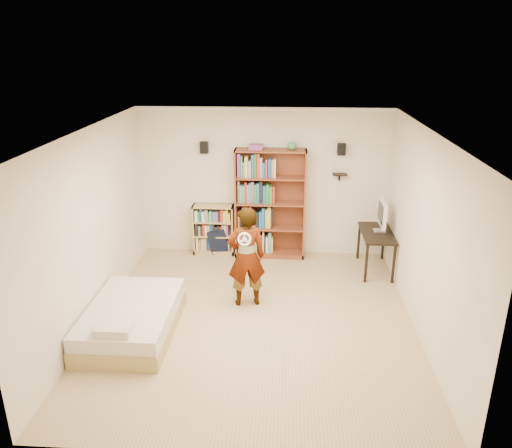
{
  "coord_description": "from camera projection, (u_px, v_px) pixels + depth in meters",
  "views": [
    {
      "loc": [
        0.41,
        -6.22,
        3.79
      ],
      "look_at": [
        -0.02,
        0.6,
        1.25
      ],
      "focal_mm": 35.0,
      "sensor_mm": 36.0,
      "label": 1
    }
  ],
  "objects": [
    {
      "name": "room_shell",
      "position": [
        255.0,
        204.0,
        6.55
      ],
      "size": [
        4.52,
        5.02,
        2.71
      ],
      "color": "white",
      "rests_on": "ground"
    },
    {
      "name": "navy_bag",
      "position": [
        219.0,
        241.0,
        9.3
      ],
      "size": [
        0.4,
        0.28,
        0.51
      ],
      "primitive_type": null,
      "rotation": [
        0.0,
        0.0,
        0.11
      ],
      "color": "black",
      "rests_on": "ground"
    },
    {
      "name": "person",
      "position": [
        246.0,
        257.0,
        7.36
      ],
      "size": [
        0.63,
        0.48,
        1.55
      ],
      "primitive_type": "imported",
      "rotation": [
        0.0,
        0.0,
        3.36
      ],
      "color": "black",
      "rests_on": "ground"
    },
    {
      "name": "imac",
      "position": [
        381.0,
        216.0,
        8.44
      ],
      "size": [
        0.11,
        0.54,
        0.54
      ],
      "primitive_type": null,
      "rotation": [
        0.0,
        0.0,
        -0.01
      ],
      "color": "white",
      "rests_on": "computer_desk"
    },
    {
      "name": "ground",
      "position": [
        255.0,
        320.0,
        7.16
      ],
      "size": [
        4.5,
        5.0,
        0.01
      ],
      "primitive_type": "cube",
      "color": "tan",
      "rests_on": "ground"
    },
    {
      "name": "daybed",
      "position": [
        131.0,
        316.0,
        6.78
      ],
      "size": [
        1.15,
        1.76,
        0.52
      ],
      "primitive_type": null,
      "color": "silver",
      "rests_on": "ground"
    },
    {
      "name": "crown_molding",
      "position": [
        255.0,
        134.0,
        6.23
      ],
      "size": [
        4.5,
        5.0,
        0.06
      ],
      "color": "white",
      "rests_on": "room_shell"
    },
    {
      "name": "wii_wheel",
      "position": [
        244.0,
        239.0,
        6.95
      ],
      "size": [
        0.2,
        0.07,
        0.2
      ],
      "primitive_type": "torus",
      "rotation": [
        1.36,
        0.0,
        0.0
      ],
      "color": "white",
      "rests_on": "person"
    },
    {
      "name": "speaker_right",
      "position": [
        341.0,
        149.0,
        8.63
      ],
      "size": [
        0.14,
        0.12,
        0.2
      ],
      "primitive_type": "cube",
      "color": "black",
      "rests_on": "room_shell"
    },
    {
      "name": "low_bookshelf",
      "position": [
        214.0,
        230.0,
        9.26
      ],
      "size": [
        0.75,
        0.28,
        0.94
      ],
      "primitive_type": null,
      "color": "tan",
      "rests_on": "ground"
    },
    {
      "name": "wall_shelf",
      "position": [
        340.0,
        174.0,
        8.8
      ],
      "size": [
        0.25,
        0.16,
        0.02
      ],
      "primitive_type": "cube",
      "color": "black",
      "rests_on": "room_shell"
    },
    {
      "name": "computer_desk",
      "position": [
        375.0,
        251.0,
        8.6
      ],
      "size": [
        0.52,
        1.04,
        0.71
      ],
      "primitive_type": null,
      "color": "black",
      "rests_on": "ground"
    },
    {
      "name": "tall_bookshelf",
      "position": [
        270.0,
        204.0,
        8.98
      ],
      "size": [
        1.26,
        0.37,
        1.99
      ],
      "primitive_type": null,
      "color": "brown",
      "rests_on": "ground"
    },
    {
      "name": "speaker_left",
      "position": [
        204.0,
        148.0,
        8.78
      ],
      "size": [
        0.14,
        0.12,
        0.2
      ],
      "primitive_type": "cube",
      "color": "black",
      "rests_on": "room_shell"
    }
  ]
}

